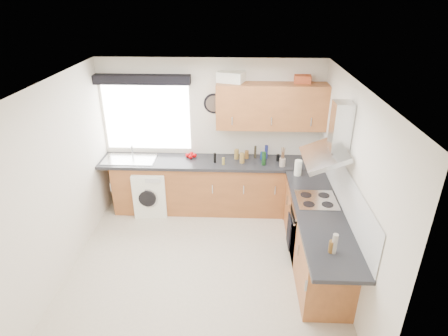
{
  "coord_description": "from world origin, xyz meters",
  "views": [
    {
      "loc": [
        0.45,
        -4.02,
        3.46
      ],
      "look_at": [
        0.25,
        0.85,
        1.1
      ],
      "focal_mm": 30.0,
      "sensor_mm": 36.0,
      "label": 1
    }
  ],
  "objects_px": {
    "upper_cabinets": "(271,106)",
    "oven": "(313,231)",
    "extractor_hood": "(332,140)",
    "washing_machine": "(151,191)"
  },
  "relations": [
    {
      "from": "extractor_hood",
      "to": "washing_machine",
      "type": "distance_m",
      "value": 3.14
    },
    {
      "from": "oven",
      "to": "washing_machine",
      "type": "height_order",
      "value": "oven"
    },
    {
      "from": "extractor_hood",
      "to": "oven",
      "type": "bearing_deg",
      "value": 180.0
    },
    {
      "from": "oven",
      "to": "upper_cabinets",
      "type": "bearing_deg",
      "value": 112.54
    },
    {
      "from": "oven",
      "to": "washing_machine",
      "type": "bearing_deg",
      "value": 156.25
    },
    {
      "from": "upper_cabinets",
      "to": "oven",
      "type": "bearing_deg",
      "value": -67.46
    },
    {
      "from": "extractor_hood",
      "to": "washing_machine",
      "type": "xyz_separation_m",
      "value": [
        -2.6,
        1.1,
        -1.38
      ]
    },
    {
      "from": "upper_cabinets",
      "to": "washing_machine",
      "type": "height_order",
      "value": "upper_cabinets"
    },
    {
      "from": "upper_cabinets",
      "to": "washing_machine",
      "type": "relative_size",
      "value": 2.2
    },
    {
      "from": "extractor_hood",
      "to": "washing_machine",
      "type": "relative_size",
      "value": 1.01
    }
  ]
}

